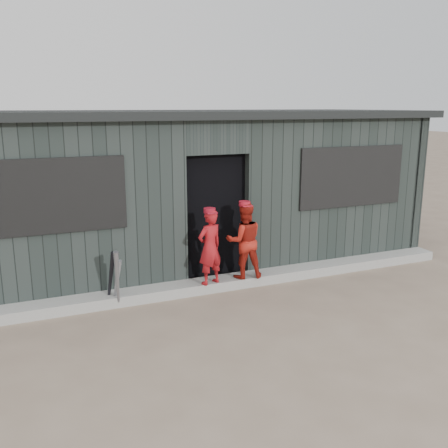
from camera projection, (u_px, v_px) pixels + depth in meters
name	position (u px, v px, depth m)	size (l,w,h in m)	color
ground	(282.00, 337.00, 5.97)	(80.00, 80.00, 0.00)	#756150
curb	(223.00, 283.00, 7.58)	(8.00, 0.36, 0.15)	gray
bat_left	(117.00, 283.00, 6.78)	(0.07, 0.07, 0.72)	#9898A1
bat_mid	(117.00, 280.00, 6.65)	(0.07, 0.07, 0.87)	slate
bat_right	(111.00, 279.00, 6.80)	(0.07, 0.07, 0.81)	black
player_red_left	(210.00, 247.00, 7.22)	(0.40, 0.27, 1.11)	#A8141A
player_red_right	(244.00, 241.00, 7.49)	(0.56, 0.44, 1.15)	#A61F14
player_grey_back	(238.00, 235.00, 8.22)	(0.60, 0.39, 1.23)	silver
dugout	(186.00, 188.00, 8.81)	(8.30, 3.30, 2.62)	black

